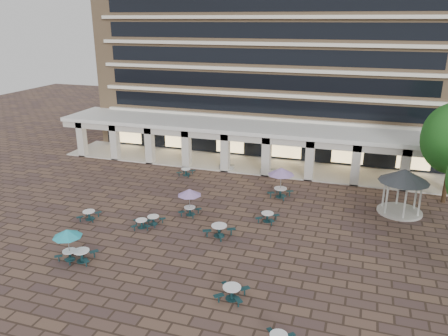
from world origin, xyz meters
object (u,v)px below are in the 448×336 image
at_px(planter_left, 227,165).
at_px(planter_right, 268,169).
at_px(picnic_table_0, 89,214).
at_px(picnic_table_2, 232,292).
at_px(picnic_table_1, 82,255).
at_px(gazebo, 404,181).

bearing_deg(planter_left, planter_right, 0.00).
xyz_separation_m(picnic_table_0, picnic_table_2, (13.46, -6.29, 0.04)).
relative_size(picnic_table_1, picnic_table_2, 1.06).
distance_m(picnic_table_1, picnic_table_2, 10.33).
distance_m(gazebo, planter_right, 13.58).
bearing_deg(picnic_table_2, picnic_table_0, 157.04).
bearing_deg(planter_right, picnic_table_1, -111.07).
distance_m(picnic_table_1, gazebo, 24.45).
height_order(gazebo, planter_right, gazebo).
relative_size(picnic_table_0, picnic_table_1, 0.92).
relative_size(picnic_table_1, gazebo, 0.48).
height_order(planter_left, planter_right, planter_right).
relative_size(picnic_table_0, planter_right, 1.15).
xyz_separation_m(picnic_table_2, planter_left, (-6.89, 20.87, -0.03)).
distance_m(picnic_table_0, planter_left, 15.99).
bearing_deg(picnic_table_2, planter_right, 99.10).
xyz_separation_m(picnic_table_0, planter_left, (6.57, 14.58, 0.01)).
distance_m(picnic_table_1, planter_right, 21.47).
bearing_deg(picnic_table_0, picnic_table_1, -68.75).
bearing_deg(picnic_table_0, planter_left, 56.81).
bearing_deg(planter_right, planter_left, -180.00).
xyz_separation_m(picnic_table_2, planter_right, (-2.58, 20.87, 0.03)).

